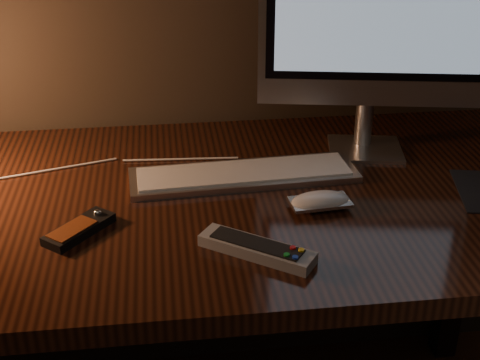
{
  "coord_description": "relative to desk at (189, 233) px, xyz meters",
  "views": [
    {
      "loc": [
        -0.04,
        0.71,
        1.36
      ],
      "look_at": [
        0.09,
        1.73,
        0.84
      ],
      "focal_mm": 50.0,
      "sensor_mm": 36.0,
      "label": 1
    }
  ],
  "objects": [
    {
      "name": "desk",
      "position": [
        0.0,
        0.0,
        0.0
      ],
      "size": [
        1.6,
        0.75,
        0.75
      ],
      "color": "#35170C",
      "rests_on": "ground"
    },
    {
      "name": "monitor",
      "position": [
        0.4,
        0.09,
        0.43
      ],
      "size": [
        0.48,
        0.17,
        0.51
      ],
      "rotation": [
        0.0,
        0.0,
        -0.18
      ],
      "color": "silver",
      "rests_on": "desk"
    },
    {
      "name": "keyboard",
      "position": [
        0.12,
        -0.01,
        0.14
      ],
      "size": [
        0.47,
        0.15,
        0.02
      ],
      "primitive_type": "cube",
      "rotation": [
        0.0,
        0.0,
        0.05
      ],
      "color": "silver",
      "rests_on": "desk"
    },
    {
      "name": "mouse",
      "position": [
        0.24,
        -0.15,
        0.14
      ],
      "size": [
        0.12,
        0.07,
        0.02
      ],
      "primitive_type": "ellipsoid",
      "rotation": [
        0.0,
        0.0,
        0.09
      ],
      "color": "white",
      "rests_on": "desk"
    },
    {
      "name": "media_remote",
      "position": [
        -0.2,
        -0.19,
        0.14
      ],
      "size": [
        0.12,
        0.13,
        0.03
      ],
      "rotation": [
        0.0,
        0.0,
        0.87
      ],
      "color": "black",
      "rests_on": "desk"
    },
    {
      "name": "tv_remote",
      "position": [
        0.1,
        -0.29,
        0.14
      ],
      "size": [
        0.19,
        0.16,
        0.03
      ],
      "rotation": [
        0.0,
        0.0,
        -0.62
      ],
      "color": "#989A9E",
      "rests_on": "desk"
    },
    {
      "name": "cable",
      "position": [
        -0.14,
        0.07,
        0.13
      ],
      "size": [
        0.51,
        0.04,
        0.0
      ],
      "primitive_type": "cylinder",
      "rotation": [
        0.0,
        1.57,
        0.07
      ],
      "color": "white",
      "rests_on": "desk"
    }
  ]
}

